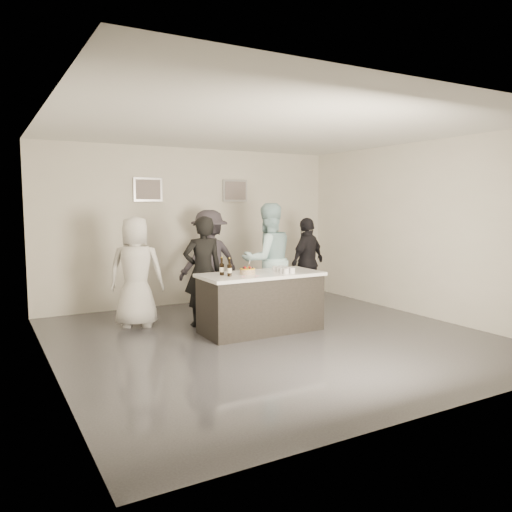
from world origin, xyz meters
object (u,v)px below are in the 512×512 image
beer_bottle_b (229,267)px  person_guest_left (136,272)px  cake (247,272)px  bar_counter (261,302)px  person_main_black (203,271)px  beer_bottle_a (222,266)px  person_main_blue (268,260)px  person_guest_right (307,262)px  person_guest_back (209,260)px

beer_bottle_b → person_guest_left: size_ratio=0.15×
cake → person_guest_left: person_guest_left is taller
bar_counter → cake: (-0.23, -0.01, 0.49)m
bar_counter → person_main_black: person_main_black is taller
beer_bottle_a → beer_bottle_b: same height
bar_counter → person_main_black: 1.08m
person_main_blue → beer_bottle_a: bearing=35.1°
cake → person_main_blue: size_ratio=0.12×
person_guest_left → cake: bearing=163.2°
person_guest_left → person_guest_right: (3.27, -0.02, -0.04)m
person_main_black → beer_bottle_b: bearing=99.0°
person_guest_right → beer_bottle_b: bearing=6.2°
bar_counter → person_main_blue: bearing=53.5°
person_guest_left → person_guest_right: 3.27m
person_main_black → person_guest_right: size_ratio=1.04×
bar_counter → beer_bottle_b: size_ratio=7.15×
cake → beer_bottle_a: beer_bottle_a is taller
bar_counter → beer_bottle_b: 0.81m
person_main_black → person_guest_left: bearing=-19.4°
person_guest_left → beer_bottle_a: bearing=155.7°
person_guest_right → person_main_blue: bearing=-5.0°
beer_bottle_b → beer_bottle_a: bearing=108.5°
cake → beer_bottle_a: size_ratio=0.89×
bar_counter → person_guest_right: 2.13m
person_guest_right → person_guest_back: size_ratio=0.92×
beer_bottle_a → person_main_blue: 1.47m
cake → person_guest_back: bearing=83.5°
cake → beer_bottle_b: beer_bottle_b is taller
beer_bottle_a → beer_bottle_b: size_ratio=1.00×
person_main_black → person_guest_left: size_ratio=1.00×
person_main_black → person_guest_back: 1.24m
beer_bottle_b → person_main_black: bearing=93.4°
cake → person_guest_back: size_ratio=0.13×
beer_bottle_b → person_main_blue: bearing=37.7°
bar_counter → cake: size_ratio=8.00×
beer_bottle_a → person_guest_right: (2.33, 1.13, -0.19)m
cake → person_main_black: (-0.38, 0.79, -0.06)m
person_guest_right → cake: bearing=8.8°
person_main_black → person_guest_back: bearing=-113.3°
beer_bottle_a → person_main_black: person_main_black is taller
person_guest_right → person_guest_back: person_guest_back is taller
beer_bottle_a → person_guest_right: size_ratio=0.15×
person_main_blue → person_guest_right: size_ratio=1.16×
person_guest_left → person_guest_back: person_guest_back is taller
bar_counter → beer_bottle_a: size_ratio=7.15×
person_main_black → person_guest_back: person_guest_back is taller
person_guest_left → person_guest_back: (1.54, 0.64, 0.04)m
beer_bottle_a → cake: bearing=-12.8°
person_guest_left → person_guest_right: bearing=-154.3°
person_main_blue → person_guest_left: person_main_blue is taller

